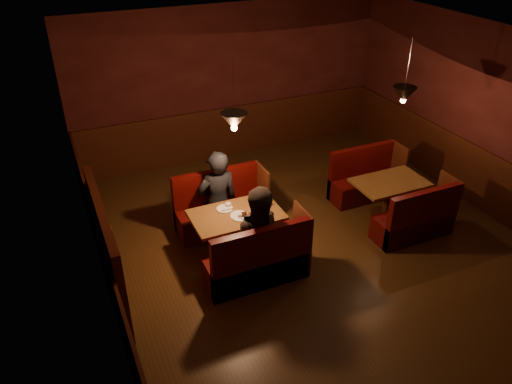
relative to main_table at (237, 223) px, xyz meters
name	(u,v)px	position (x,y,z in m)	size (l,w,h in m)	color
room	(306,191)	(0.85, -0.40, 0.53)	(6.02, 7.02, 2.92)	#523316
main_table	(237,223)	(0.00, 0.00, 0.00)	(1.26, 0.76, 0.88)	brown
main_bench_far	(221,210)	(0.01, 0.71, -0.22)	(1.38, 0.49, 0.94)	black
main_bench_near	(259,264)	(0.01, -0.71, -0.22)	(1.38, 0.49, 0.94)	black
second_table	(389,190)	(2.56, -0.07, -0.05)	(1.12, 0.72, 0.63)	brown
second_bench_far	(364,181)	(2.58, 0.60, -0.24)	(1.24, 0.46, 0.89)	black
second_bench_near	(416,222)	(2.58, -0.74, -0.24)	(1.24, 0.46, 0.89)	black
diner_a	(217,183)	(-0.06, 0.62, 0.34)	(0.62, 0.41, 1.71)	black
diner_b	(264,224)	(0.11, -0.64, 0.34)	(0.83, 0.65, 1.71)	black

